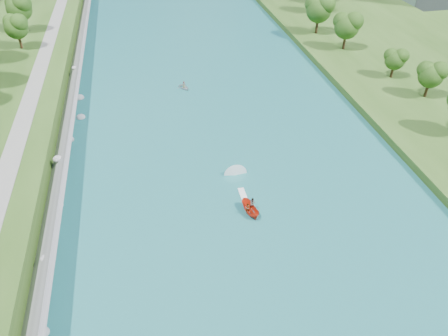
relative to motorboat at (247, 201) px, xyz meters
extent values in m
plane|color=#2D5119|center=(-0.30, -8.15, -0.75)|extent=(260.00, 260.00, 0.00)
cube|color=#1B636A|center=(-0.30, 11.85, -0.70)|extent=(55.00, 240.00, 0.10)
cube|color=slate|center=(-26.15, 11.85, 1.05)|extent=(3.54, 236.00, 4.05)
ellipsoid|color=gray|center=(-25.43, -16.13, 0.67)|extent=(1.70, 1.37, 1.08)
ellipsoid|color=gray|center=(-25.92, -6.63, 1.34)|extent=(1.34, 1.17, 0.90)
ellipsoid|color=gray|center=(-25.59, 3.47, 0.77)|extent=(1.34, 1.40, 0.79)
ellipsoid|color=gray|center=(-26.48, 13.71, 1.57)|extent=(1.42, 1.31, 1.00)
ellipsoid|color=gray|center=(-25.43, 21.75, -0.14)|extent=(1.06, 1.30, 0.82)
ellipsoid|color=gray|center=(-24.34, 29.93, -0.54)|extent=(1.68, 1.62, 1.17)
ellipsoid|color=gray|center=(-25.05, 38.05, -0.58)|extent=(1.86, 1.85, 1.35)
ellipsoid|color=gray|center=(-26.29, 48.13, 1.62)|extent=(1.08, 1.19, 0.81)
cube|color=gray|center=(-32.80, 11.85, 2.80)|extent=(3.00, 200.00, 0.10)
ellipsoid|color=#214512|center=(-38.37, 59.22, 7.34)|extent=(5.51, 5.51, 9.18)
ellipsoid|color=#214512|center=(-39.38, 70.79, 8.11)|extent=(6.43, 6.43, 10.72)
ellipsoid|color=#214512|center=(41.25, 22.40, 4.96)|extent=(5.06, 5.06, 8.43)
ellipsoid|color=#214512|center=(39.22, 31.79, 4.44)|extent=(4.43, 4.43, 7.38)
ellipsoid|color=#214512|center=(35.97, 48.66, 5.92)|extent=(6.21, 6.21, 10.34)
ellipsoid|color=#214512|center=(33.58, 60.28, 6.42)|extent=(6.81, 6.81, 11.35)
imported|color=red|center=(-0.03, -1.69, 0.10)|extent=(2.36, 4.16, 1.51)
imported|color=#66605B|center=(-0.43, -2.09, 0.51)|extent=(0.65, 0.49, 1.63)
imported|color=#66605B|center=(0.47, -1.19, 0.56)|extent=(0.89, 0.72, 1.73)
cube|color=white|center=(-0.03, 1.31, -0.62)|extent=(0.90, 5.00, 0.06)
imported|color=#969A9E|center=(-3.93, 38.11, -0.35)|extent=(3.18, 3.56, 0.61)
imported|color=#66605B|center=(-3.93, 38.11, 0.26)|extent=(0.75, 0.63, 1.32)
camera|label=1|loc=(-12.51, -44.67, 40.13)|focal=35.00mm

